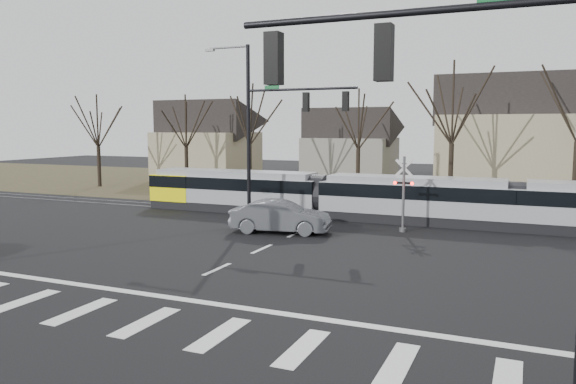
% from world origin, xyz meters
% --- Properties ---
extents(ground, '(140.00, 140.00, 0.00)m').
position_xyz_m(ground, '(0.00, 0.00, 0.00)').
color(ground, black).
extents(grass_verge, '(140.00, 28.00, 0.01)m').
position_xyz_m(grass_verge, '(0.00, 32.00, 0.01)').
color(grass_verge, '#38331E').
rests_on(grass_verge, ground).
extents(crosswalk, '(27.00, 2.60, 0.01)m').
position_xyz_m(crosswalk, '(0.00, -4.00, 0.01)').
color(crosswalk, silver).
rests_on(crosswalk, ground).
extents(stop_line, '(28.00, 0.35, 0.01)m').
position_xyz_m(stop_line, '(0.00, -1.80, 0.01)').
color(stop_line, silver).
rests_on(stop_line, ground).
extents(lane_dashes, '(0.18, 30.00, 0.01)m').
position_xyz_m(lane_dashes, '(0.00, 16.00, 0.01)').
color(lane_dashes, silver).
rests_on(lane_dashes, ground).
extents(rail_pair, '(90.00, 1.52, 0.06)m').
position_xyz_m(rail_pair, '(0.00, 15.80, 0.03)').
color(rail_pair, '#59595E').
rests_on(rail_pair, ground).
extents(tram, '(35.14, 2.61, 2.66)m').
position_xyz_m(tram, '(4.85, 16.00, 1.45)').
color(tram, gray).
rests_on(tram, ground).
extents(sedan, '(3.65, 5.85, 1.72)m').
position_xyz_m(sedan, '(-0.86, 9.98, 0.86)').
color(sedan, '#53565B').
rests_on(sedan, ground).
extents(signal_pole_near_right, '(6.72, 0.44, 8.00)m').
position_xyz_m(signal_pole_near_right, '(10.11, -6.00, 5.17)').
color(signal_pole_near_right, black).
rests_on(signal_pole_near_right, ground).
extents(signal_pole_far, '(9.28, 0.44, 10.20)m').
position_xyz_m(signal_pole_far, '(-2.41, 12.50, 5.70)').
color(signal_pole_far, black).
rests_on(signal_pole_far, ground).
extents(rail_crossing_signal, '(1.08, 0.36, 4.00)m').
position_xyz_m(rail_crossing_signal, '(5.00, 12.79, 1.89)').
color(rail_crossing_signal, '#59595B').
rests_on(rail_crossing_signal, ground).
extents(tree_row, '(59.20, 7.20, 10.00)m').
position_xyz_m(tree_row, '(2.00, 26.00, 5.00)').
color(tree_row, black).
rests_on(tree_row, ground).
extents(house_a, '(9.72, 8.64, 8.60)m').
position_xyz_m(house_a, '(-20.00, 34.00, 4.46)').
color(house_a, gray).
rests_on(house_a, ground).
extents(house_b, '(8.64, 7.56, 7.65)m').
position_xyz_m(house_b, '(-5.00, 36.00, 3.97)').
color(house_b, slate).
rests_on(house_b, ground).
extents(house_c, '(10.80, 8.64, 10.10)m').
position_xyz_m(house_c, '(9.00, 33.00, 5.23)').
color(house_c, gray).
rests_on(house_c, ground).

